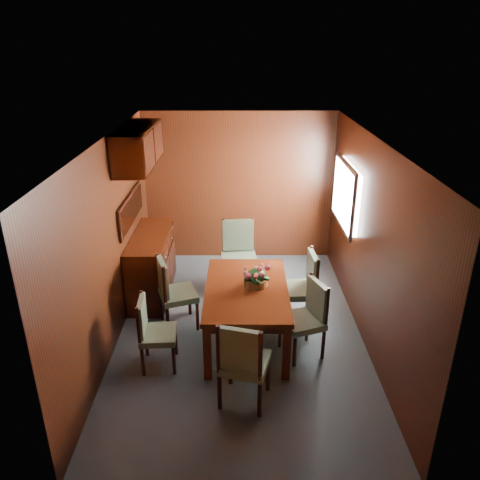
{
  "coord_description": "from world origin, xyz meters",
  "views": [
    {
      "loc": [
        -0.04,
        -4.96,
        3.39
      ],
      "look_at": [
        0.0,
        0.47,
        1.05
      ],
      "focal_mm": 35.0,
      "sensor_mm": 36.0,
      "label": 1
    }
  ],
  "objects_px": {
    "sideboard": "(152,264)",
    "chair_left_near": "(152,329)",
    "dining_table": "(247,295)",
    "chair_head": "(242,360)",
    "flower_centerpiece": "(256,274)",
    "chair_right_near": "(308,314)"
  },
  "relations": [
    {
      "from": "sideboard",
      "to": "chair_left_near",
      "type": "bearing_deg",
      "value": -80.4
    },
    {
      "from": "sideboard",
      "to": "dining_table",
      "type": "bearing_deg",
      "value": -41.54
    },
    {
      "from": "sideboard",
      "to": "chair_left_near",
      "type": "distance_m",
      "value": 1.67
    },
    {
      "from": "chair_left_near",
      "to": "dining_table",
      "type": "bearing_deg",
      "value": 110.99
    },
    {
      "from": "sideboard",
      "to": "chair_head",
      "type": "distance_m",
      "value": 2.61
    },
    {
      "from": "sideboard",
      "to": "chair_head",
      "type": "relative_size",
      "value": 1.43
    },
    {
      "from": "chair_head",
      "to": "flower_centerpiece",
      "type": "distance_m",
      "value": 1.23
    },
    {
      "from": "sideboard",
      "to": "chair_left_near",
      "type": "height_order",
      "value": "sideboard"
    },
    {
      "from": "chair_left_near",
      "to": "chair_head",
      "type": "relative_size",
      "value": 0.87
    },
    {
      "from": "dining_table",
      "to": "chair_right_near",
      "type": "height_order",
      "value": "chair_right_near"
    },
    {
      "from": "chair_right_near",
      "to": "chair_head",
      "type": "relative_size",
      "value": 0.94
    },
    {
      "from": "chair_left_near",
      "to": "chair_head",
      "type": "height_order",
      "value": "chair_head"
    },
    {
      "from": "sideboard",
      "to": "dining_table",
      "type": "distance_m",
      "value": 1.77
    },
    {
      "from": "sideboard",
      "to": "flower_centerpiece",
      "type": "distance_m",
      "value": 1.86
    },
    {
      "from": "dining_table",
      "to": "chair_right_near",
      "type": "distance_m",
      "value": 0.75
    },
    {
      "from": "dining_table",
      "to": "chair_head",
      "type": "bearing_deg",
      "value": -92.49
    },
    {
      "from": "chair_left_near",
      "to": "flower_centerpiece",
      "type": "xyz_separation_m",
      "value": [
        1.16,
        0.54,
        0.39
      ]
    },
    {
      "from": "chair_head",
      "to": "chair_left_near",
      "type": "bearing_deg",
      "value": 162.91
    },
    {
      "from": "sideboard",
      "to": "chair_left_near",
      "type": "relative_size",
      "value": 1.64
    },
    {
      "from": "chair_left_near",
      "to": "chair_right_near",
      "type": "bearing_deg",
      "value": 94.2
    },
    {
      "from": "dining_table",
      "to": "chair_head",
      "type": "distance_m",
      "value": 1.11
    },
    {
      "from": "dining_table",
      "to": "sideboard",
      "type": "bearing_deg",
      "value": 139.07
    }
  ]
}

